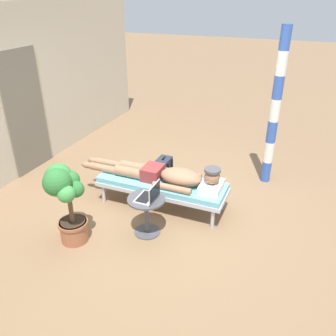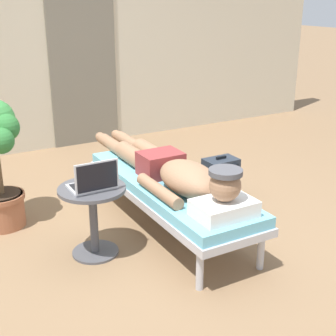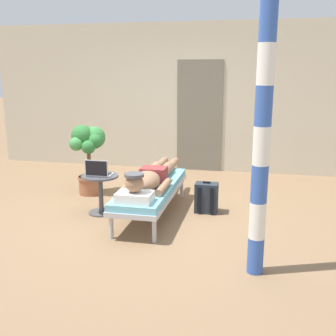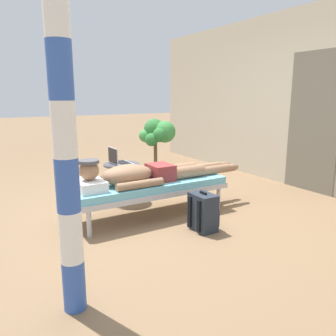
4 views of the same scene
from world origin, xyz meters
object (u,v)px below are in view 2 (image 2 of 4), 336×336
(laptop, at_px, (94,182))
(backpack, at_px, (220,180))
(side_table, at_px, (93,209))
(lounge_chair, at_px, (169,189))
(person_reclining, at_px, (173,171))

(laptop, xyz_separation_m, backpack, (1.36, 0.40, -0.39))
(side_table, distance_m, backpack, 1.41)
(lounge_chair, height_order, side_table, side_table)
(side_table, relative_size, laptop, 1.69)
(person_reclining, bearing_deg, backpack, 25.61)
(lounge_chair, bearing_deg, backpack, 21.37)
(person_reclining, relative_size, laptop, 7.00)
(lounge_chair, relative_size, laptop, 6.05)
(backpack, bearing_deg, lounge_chair, -158.63)
(lounge_chair, distance_m, laptop, 0.72)
(lounge_chair, xyz_separation_m, backpack, (0.69, 0.27, -0.15))
(lounge_chair, distance_m, person_reclining, 0.18)
(lounge_chair, bearing_deg, laptop, -169.15)
(side_table, xyz_separation_m, laptop, (0.00, -0.05, 0.23))
(side_table, bearing_deg, person_reclining, 1.38)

